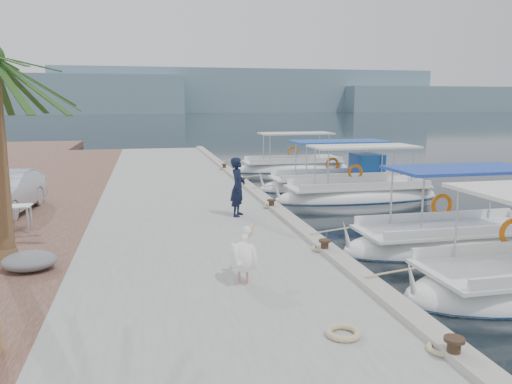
% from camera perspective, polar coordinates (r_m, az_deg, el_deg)
% --- Properties ---
extents(ground, '(400.00, 400.00, 0.00)m').
position_cam_1_polar(ground, '(15.19, 4.45, -4.91)').
color(ground, black).
rests_on(ground, ground).
extents(concrete_quay, '(6.00, 40.00, 0.50)m').
position_cam_1_polar(concrete_quay, '(19.42, -8.40, -0.92)').
color(concrete_quay, gray).
rests_on(concrete_quay, ground).
extents(quay_curb, '(0.44, 40.00, 0.12)m').
position_cam_1_polar(quay_curb, '(19.75, -0.35, 0.29)').
color(quay_curb, '#A19B8F').
rests_on(quay_curb, concrete_quay).
extents(cobblestone_strip, '(4.00, 40.00, 0.50)m').
position_cam_1_polar(cobblestone_strip, '(19.72, -23.04, -1.45)').
color(cobblestone_strip, brown).
rests_on(cobblestone_strip, ground).
extents(distant_hills, '(330.00, 60.00, 18.00)m').
position_cam_1_polar(distant_hills, '(218.20, -3.61, 11.08)').
color(distant_hills, slate).
rests_on(distant_hills, ground).
extents(fishing_caique_b, '(6.38, 2.19, 2.83)m').
position_cam_1_polar(fishing_caique_b, '(14.75, 21.40, -5.55)').
color(fishing_caique_b, white).
rests_on(fishing_caique_b, ground).
extents(fishing_caique_c, '(7.18, 2.11, 2.83)m').
position_cam_1_polar(fishing_caique_c, '(21.04, 11.54, -0.51)').
color(fishing_caique_c, white).
rests_on(fishing_caique_c, ground).
extents(fishing_caique_d, '(7.23, 2.21, 2.83)m').
position_cam_1_polar(fishing_caique_d, '(23.57, 9.13, 0.86)').
color(fishing_caique_d, white).
rests_on(fishing_caique_d, ground).
extents(fishing_caique_e, '(7.06, 2.15, 2.83)m').
position_cam_1_polar(fishing_caique_e, '(29.55, 4.20, 2.70)').
color(fishing_caique_e, white).
rests_on(fishing_caique_e, ground).
extents(mooring_bollards, '(0.28, 20.28, 0.33)m').
position_cam_1_polar(mooring_bollards, '(16.34, 1.78, -1.31)').
color(mooring_bollards, black).
rests_on(mooring_bollards, concrete_quay).
extents(pelican, '(0.77, 1.32, 1.03)m').
position_cam_1_polar(pelican, '(9.71, -1.45, -7.25)').
color(pelican, tan).
rests_on(pelican, concrete_quay).
extents(fisherman, '(0.67, 0.78, 1.81)m').
position_cam_1_polar(fisherman, '(15.26, -2.09, 0.59)').
color(fisherman, black).
rests_on(fisherman, concrete_quay).
extents(parked_car, '(1.82, 4.20, 1.34)m').
position_cam_1_polar(parked_car, '(17.44, -26.82, -0.08)').
color(parked_car, silver).
rests_on(parked_car, cobblestone_strip).
extents(tarp_bundle, '(1.10, 0.90, 0.40)m').
position_cam_1_polar(tarp_bundle, '(11.46, -24.47, -7.19)').
color(tarp_bundle, slate).
rests_on(tarp_bundle, cobblestone_strip).
extents(folding_table, '(0.55, 0.55, 0.73)m').
position_cam_1_polar(folding_table, '(14.84, -25.29, -2.17)').
color(folding_table, silver).
rests_on(folding_table, cobblestone_strip).
extents(rope_coil, '(0.54, 0.54, 0.10)m').
position_cam_1_polar(rope_coil, '(7.85, 9.94, -15.56)').
color(rope_coil, '#C6B284').
rests_on(rope_coil, concrete_quay).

